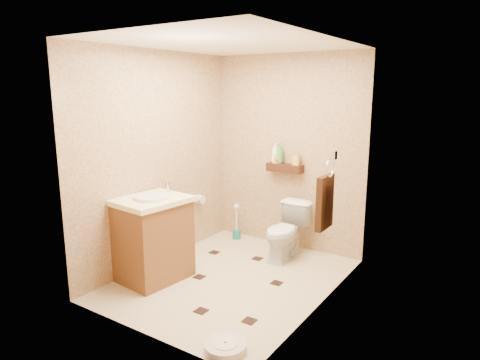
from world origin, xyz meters
The scene contains 19 objects.
ground centered at (0.00, 0.00, 0.00)m, with size 2.50×2.50×0.00m, color #C0AB8C.
wall_back centered at (0.00, 1.25, 1.20)m, with size 2.00×0.04×2.40m, color tan.
wall_front centered at (0.00, -1.25, 1.20)m, with size 2.00×0.04×2.40m, color tan.
wall_left centered at (-1.00, 0.00, 1.20)m, with size 0.04×2.50×2.40m, color tan.
wall_right centered at (1.00, 0.00, 1.20)m, with size 0.04×2.50×2.40m, color tan.
ceiling centered at (0.00, 0.00, 2.40)m, with size 2.00×2.50×0.02m, color white.
wall_shelf centered at (0.00, 1.17, 1.02)m, with size 0.46×0.14×0.10m, color #3D1F10.
floor_accents centered at (0.04, -0.03, 0.00)m, with size 1.32×1.44×0.01m.
toilet centered at (0.21, 0.83, 0.33)m, with size 0.37×0.65×0.66m, color white.
vanity centered at (-0.70, -0.43, 0.45)m, with size 0.67×0.78×1.02m.
bathroom_scale centered at (0.68, -1.07, 0.03)m, with size 0.35×0.35×0.07m.
toilet_brush centered at (-0.65, 1.07, 0.17)m, with size 0.11×0.11×0.49m.
towel_ring centered at (0.91, 0.25, 0.95)m, with size 0.12×0.30×0.76m.
toilet_paper centered at (-0.94, 0.65, 0.60)m, with size 0.12×0.11×0.12m.
bottle_a centered at (-0.14, 1.17, 1.20)m, with size 0.10×0.10×0.25m, color white.
bottle_b centered at (-0.11, 1.17, 1.16)m, with size 0.08×0.08×0.18m, color gold.
bottle_c centered at (-0.09, 1.17, 1.14)m, with size 0.10×0.10×0.14m, color red.
bottle_d centered at (-0.08, 1.17, 1.20)m, with size 0.10×0.10×0.25m, color green.
bottle_e centered at (0.15, 1.17, 1.16)m, with size 0.08×0.08×0.17m, color gold.
Camera 1 is at (2.40, -3.47, 1.97)m, focal length 32.00 mm.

